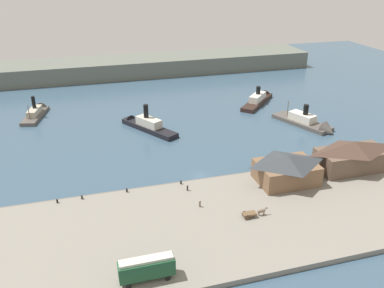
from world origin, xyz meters
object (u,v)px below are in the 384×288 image
at_px(mooring_post_west, 127,190).
at_px(street_tram, 147,267).
at_px(ferry_shed_east_terminal, 287,168).
at_px(mooring_post_center_east, 57,201).
at_px(mooring_post_center_west, 181,182).
at_px(mooring_post_east, 82,197).
at_px(ferry_near_quay, 144,124).
at_px(ferry_departing_north, 37,112).
at_px(pedestrian_walking_west, 200,204).
at_px(horse_cart, 254,213).
at_px(ferry_shed_customs_shed, 353,155).
at_px(pedestrian_walking_east, 187,188).
at_px(ferry_mid_harbor, 260,99).
at_px(ferry_moored_west, 310,124).

bearing_deg(mooring_post_west, street_tram, -91.02).
bearing_deg(ferry_shed_east_terminal, mooring_post_center_east, 174.29).
xyz_separation_m(mooring_post_west, mooring_post_center_west, (13.60, 0.08, 0.00)).
relative_size(mooring_post_west, mooring_post_east, 1.00).
bearing_deg(ferry_near_quay, ferry_departing_north, 146.03).
bearing_deg(mooring_post_center_west, mooring_post_center_east, -179.19).
xyz_separation_m(street_tram, ferry_near_quay, (12.13, 72.38, -2.27)).
relative_size(mooring_post_center_east, mooring_post_center_west, 1.00).
distance_m(street_tram, mooring_post_east, 31.95).
distance_m(pedestrian_walking_west, mooring_post_east, 27.93).
height_order(pedestrian_walking_west, ferry_near_quay, ferry_near_quay).
bearing_deg(horse_cart, ferry_shed_customs_shed, 21.26).
height_order(ferry_shed_east_terminal, pedestrian_walking_east, ferry_shed_east_terminal).
bearing_deg(pedestrian_walking_west, ferry_shed_east_terminal, 11.95).
xyz_separation_m(ferry_shed_customs_shed, mooring_post_west, (-59.70, 4.63, -3.63)).
bearing_deg(horse_cart, mooring_post_center_east, 156.95).
bearing_deg(pedestrian_walking_east, ferry_mid_harbor, 52.05).
bearing_deg(ferry_shed_east_terminal, mooring_post_west, 171.49).
height_order(mooring_post_west, ferry_departing_north, ferry_departing_north).
relative_size(pedestrian_walking_east, mooring_post_west, 1.78).
xyz_separation_m(pedestrian_walking_west, ferry_mid_harbor, (46.22, 67.98, -0.58)).
relative_size(mooring_post_center_west, ferry_mid_harbor, 0.04).
xyz_separation_m(ferry_shed_east_terminal, mooring_post_west, (-39.54, 5.91, -3.23)).
xyz_separation_m(horse_cart, pedestrian_walking_west, (-10.20, 6.92, -0.14)).
bearing_deg(ferry_near_quay, ferry_shed_customs_shed, -44.05).
relative_size(pedestrian_walking_east, mooring_post_center_east, 1.78).
relative_size(pedestrian_walking_west, mooring_post_east, 1.91).
relative_size(mooring_post_west, ferry_near_quay, 0.04).
bearing_deg(ferry_mid_harbor, mooring_post_east, -141.55).
relative_size(street_tram, pedestrian_walking_west, 5.74).
xyz_separation_m(horse_cart, pedestrian_walking_east, (-11.01, 14.60, -0.19)).
bearing_deg(pedestrian_walking_east, mooring_post_west, 166.66).
bearing_deg(horse_cart, ferry_near_quay, 102.92).
bearing_deg(ferry_moored_west, street_tram, -139.28).
bearing_deg(mooring_post_center_west, pedestrian_walking_west, -82.18).
relative_size(street_tram, mooring_post_center_west, 10.94).
bearing_deg(ferry_moored_west, horse_cart, -132.32).
height_order(mooring_post_west, mooring_post_center_west, same).
height_order(street_tram, mooring_post_center_east, street_tram).
relative_size(horse_cart, mooring_post_center_west, 6.45).
bearing_deg(pedestrian_walking_west, mooring_post_center_west, 97.82).
bearing_deg(pedestrian_walking_east, ferry_departing_north, 119.10).
bearing_deg(ferry_mid_harbor, mooring_post_west, -137.16).
bearing_deg(mooring_post_center_west, street_tram, -114.83).
distance_m(ferry_moored_west, ferry_near_quay, 56.93).
bearing_deg(mooring_post_west, ferry_shed_customs_shed, -4.43).
xyz_separation_m(ferry_shed_customs_shed, ferry_near_quay, (-48.11, 46.54, -3.69)).
relative_size(ferry_shed_customs_shed, pedestrian_walking_west, 11.17).
relative_size(ferry_departing_north, ferry_mid_harbor, 0.95).
bearing_deg(ferry_departing_north, mooring_post_west, -69.77).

